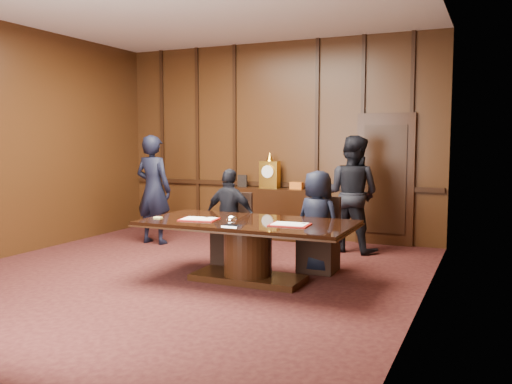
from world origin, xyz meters
TOP-DOWN VIEW (x-y plane):
  - room at (0.07, 0.14)m, footprint 7.00×7.04m
  - sideboard at (0.00, 3.26)m, footprint 1.60×0.45m
  - conference_table at (0.90, 0.39)m, footprint 2.62×1.32m
  - folder_left at (0.30, 0.23)m, footprint 0.50×0.39m
  - folder_right at (1.49, 0.28)m, footprint 0.48×0.36m
  - inkstand at (0.90, -0.06)m, footprint 0.20×0.14m
  - notepad at (-0.25, 0.13)m, footprint 0.10×0.07m
  - chair_left at (0.25, 1.26)m, footprint 0.53×0.53m
  - chair_right at (1.55, 1.26)m, footprint 0.48×0.48m
  - signatory_left at (0.25, 1.19)m, footprint 0.81×0.37m
  - signatory_right at (1.55, 1.19)m, footprint 0.76×0.61m
  - witness_left at (-1.61, 1.99)m, footprint 0.69×0.48m
  - witness_right at (1.64, 2.71)m, footprint 1.03×0.89m

SIDE VIEW (x-z plane):
  - chair_left at x=0.25m, z-range -0.20..0.79m
  - chair_right at x=1.55m, z-range -0.20..0.79m
  - sideboard at x=0.00m, z-range -0.28..1.26m
  - conference_table at x=0.90m, z-range 0.13..0.89m
  - signatory_left at x=0.25m, z-range 0.00..1.35m
  - signatory_right at x=1.55m, z-range 0.00..1.36m
  - notepad at x=-0.25m, z-range 0.76..0.77m
  - folder_left at x=0.30m, z-range 0.76..0.78m
  - folder_right at x=1.49m, z-range 0.76..0.78m
  - inkstand at x=0.90m, z-range 0.76..0.87m
  - witness_right at x=1.64m, z-range 0.00..1.83m
  - witness_left at x=-1.61m, z-range 0.00..1.84m
  - room at x=0.07m, z-range -0.03..3.47m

